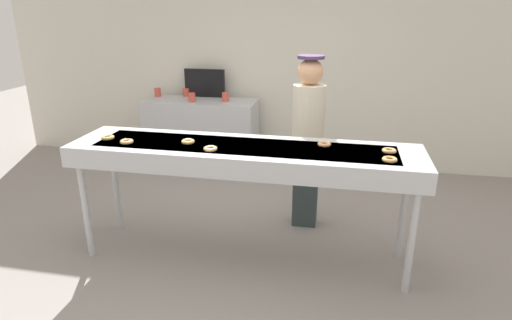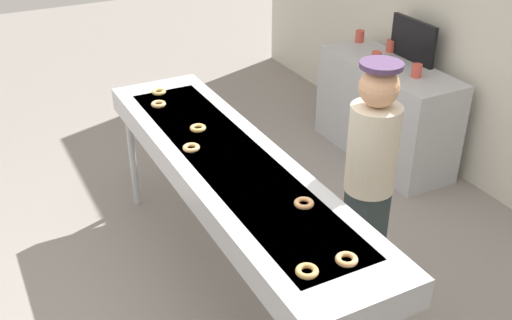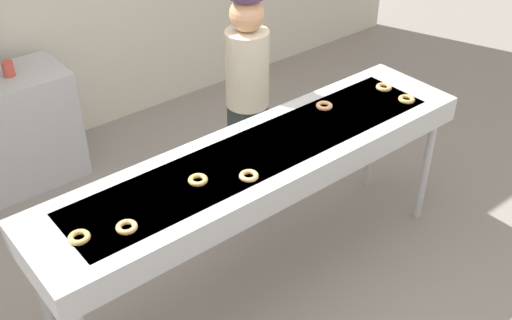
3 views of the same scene
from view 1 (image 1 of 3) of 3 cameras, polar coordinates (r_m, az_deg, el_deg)
The scene contains 17 objects.
ground_plane at distance 3.98m, azimuth -1.51°, elevation -12.41°, with size 16.00×16.00×0.00m, color gray.
back_wall at distance 5.92m, azimuth 4.08°, elevation 15.37°, with size 8.00×0.12×3.35m, color silver.
fryer_conveyor at distance 3.57m, azimuth -1.65°, elevation 0.54°, with size 2.89×0.69×1.03m.
glazed_donut_0 at distance 3.33m, azimuth 17.19°, elevation 0.06°, with size 0.11×0.11×0.03m, color #DDA85D.
glazed_donut_1 at distance 3.53m, azimuth 17.13°, elevation 1.18°, with size 0.11×0.11×0.03m, color #E9A866.
glazed_donut_2 at distance 3.76m, azimuth -16.66°, elevation 2.34°, with size 0.11×0.11×0.03m, color #E3B46F.
glazed_donut_3 at distance 3.93m, azimuth -18.93°, elevation 2.83°, with size 0.11×0.11×0.03m, color #E1BB64.
glazed_donut_4 at distance 3.65m, azimuth -8.95°, elevation 2.42°, with size 0.11×0.11×0.03m, color #DEB762.
glazed_donut_5 at distance 3.58m, azimuth 8.98°, elevation 2.09°, with size 0.11×0.11×0.03m, color #EDAA6E.
glazed_donut_6 at distance 3.44m, azimuth -6.02°, elevation 1.49°, with size 0.11×0.11×0.03m, color #E9B46F.
worker_baker at distance 4.18m, azimuth 6.84°, elevation 3.38°, with size 0.31×0.31×1.69m.
prep_counter at distance 5.94m, azimuth -7.19°, elevation 3.40°, with size 1.49×0.56×0.93m, color #B7BABF.
paper_cup_0 at distance 6.10m, azimuth -9.19°, elevation 8.81°, with size 0.09×0.09×0.12m, color #CC4C3F.
paper_cup_1 at distance 5.73m, azimuth -8.43°, elevation 8.16°, with size 0.09×0.09×0.12m, color #CC4C3F.
paper_cup_2 at distance 5.71m, azimuth -4.05°, elevation 8.27°, with size 0.09×0.09×0.12m, color #CC4C3F.
paper_cup_3 at distance 6.17m, azimuth -12.82°, elevation 8.69°, with size 0.09×0.09×0.12m, color #CC4C3F.
menu_display at distance 6.01m, azimuth -6.76°, elevation 10.03°, with size 0.56×0.04×0.38m, color black.
Camera 1 is at (0.77, -3.29, 2.11)m, focal length 30.39 mm.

